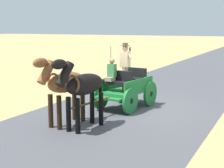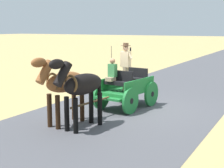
% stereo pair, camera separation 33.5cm
% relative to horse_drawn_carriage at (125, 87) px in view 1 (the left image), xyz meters
% --- Properties ---
extents(ground_plane, '(200.00, 200.00, 0.00)m').
position_rel_horse_drawn_carriage_xyz_m(ground_plane, '(-0.33, -0.12, -0.82)').
color(ground_plane, tan).
extents(road_surface, '(6.39, 160.00, 0.01)m').
position_rel_horse_drawn_carriage_xyz_m(road_surface, '(-0.33, -0.12, -0.81)').
color(road_surface, '#4C4C51').
rests_on(road_surface, ground).
extents(horse_drawn_carriage, '(1.69, 4.51, 2.50)m').
position_rel_horse_drawn_carriage_xyz_m(horse_drawn_carriage, '(0.00, 0.00, 0.00)').
color(horse_drawn_carriage, '#1E7233').
rests_on(horse_drawn_carriage, ground).
extents(horse_near_side, '(0.81, 2.15, 2.21)m').
position_rel_horse_drawn_carriage_xyz_m(horse_near_side, '(0.01, 3.05, 0.51)').
color(horse_near_side, black).
rests_on(horse_near_side, ground).
extents(horse_off_side, '(0.79, 2.15, 2.21)m').
position_rel_horse_drawn_carriage_xyz_m(horse_off_side, '(0.73, 2.96, 0.51)').
color(horse_off_side, brown).
rests_on(horse_off_side, ground).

